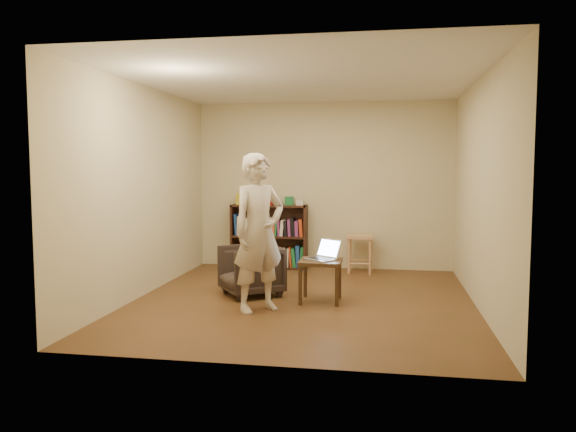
% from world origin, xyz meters
% --- Properties ---
extents(floor, '(4.50, 4.50, 0.00)m').
position_xyz_m(floor, '(0.00, 0.00, 0.00)').
color(floor, '#493117').
rests_on(floor, ground).
extents(ceiling, '(4.50, 4.50, 0.00)m').
position_xyz_m(ceiling, '(0.00, 0.00, 2.60)').
color(ceiling, silver).
rests_on(ceiling, wall_back).
extents(wall_back, '(4.00, 0.00, 4.00)m').
position_xyz_m(wall_back, '(0.00, 2.25, 1.30)').
color(wall_back, beige).
rests_on(wall_back, floor).
extents(wall_left, '(0.00, 4.50, 4.50)m').
position_xyz_m(wall_left, '(-2.00, 0.00, 1.30)').
color(wall_left, beige).
rests_on(wall_left, floor).
extents(wall_right, '(0.00, 4.50, 4.50)m').
position_xyz_m(wall_right, '(2.00, 0.00, 1.30)').
color(wall_right, beige).
rests_on(wall_right, floor).
extents(bookshelf, '(1.20, 0.30, 1.00)m').
position_xyz_m(bookshelf, '(-0.85, 2.09, 0.44)').
color(bookshelf, black).
rests_on(bookshelf, floor).
extents(box_yellow, '(0.24, 0.18, 0.18)m').
position_xyz_m(box_yellow, '(-1.25, 2.07, 1.09)').
color(box_yellow, gold).
rests_on(box_yellow, bookshelf).
extents(red_cloth, '(0.32, 0.25, 0.10)m').
position_xyz_m(red_cloth, '(-0.91, 2.10, 1.05)').
color(red_cloth, maroon).
rests_on(red_cloth, bookshelf).
extents(box_green, '(0.14, 0.14, 0.13)m').
position_xyz_m(box_green, '(-0.53, 2.11, 1.07)').
color(box_green, '#1C6A37').
rests_on(box_green, bookshelf).
extents(box_white, '(0.12, 0.12, 0.09)m').
position_xyz_m(box_white, '(-0.36, 2.10, 1.04)').
color(box_white, beige).
rests_on(box_white, bookshelf).
extents(stool, '(0.39, 0.39, 0.57)m').
position_xyz_m(stool, '(0.59, 1.94, 0.46)').
color(stool, tan).
rests_on(stool, floor).
extents(armchair, '(0.94, 0.94, 0.62)m').
position_xyz_m(armchair, '(-0.68, 0.18, 0.31)').
color(armchair, '#2F271F').
rests_on(armchair, floor).
extents(side_table, '(0.49, 0.49, 0.50)m').
position_xyz_m(side_table, '(0.21, -0.02, 0.41)').
color(side_table, '#301E10').
rests_on(side_table, floor).
extents(laptop, '(0.47, 0.47, 0.24)m').
position_xyz_m(laptop, '(0.24, 0.02, 0.55)').
color(laptop, silver).
rests_on(laptop, side_table).
extents(person, '(0.75, 0.75, 1.75)m').
position_xyz_m(person, '(-0.42, -0.55, 0.87)').
color(person, beige).
rests_on(person, floor).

